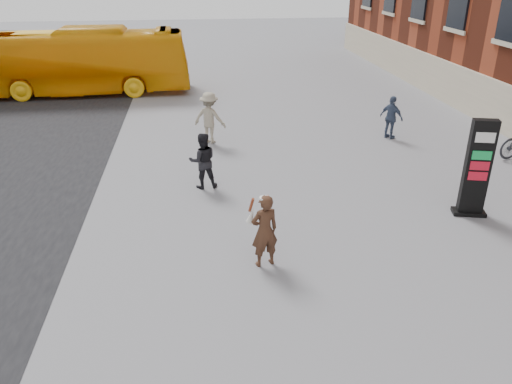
{
  "coord_description": "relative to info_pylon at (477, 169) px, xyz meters",
  "views": [
    {
      "loc": [
        -2.09,
        -9.67,
        5.92
      ],
      "look_at": [
        -0.84,
        0.32,
        1.26
      ],
      "focal_mm": 35.0,
      "sensor_mm": 36.0,
      "label": 1
    }
  ],
  "objects": [
    {
      "name": "woman",
      "position": [
        -5.56,
        -1.67,
        -0.42
      ],
      "size": [
        0.73,
        0.69,
        1.64
      ],
      "rotation": [
        0.0,
        0.0,
        3.42
      ],
      "color": "#412818",
      "rests_on": "ground"
    },
    {
      "name": "pedestrian_b",
      "position": [
        -6.37,
        6.46,
        -0.35
      ],
      "size": [
        1.35,
        1.12,
        1.82
      ],
      "primitive_type": "imported",
      "rotation": [
        0.0,
        0.0,
        2.69
      ],
      "color": "#A0957D",
      "rests_on": "ground"
    },
    {
      "name": "bus",
      "position": [
        -12.65,
        14.56,
        0.3
      ],
      "size": [
        11.23,
        2.78,
        3.12
      ],
      "primitive_type": "imported",
      "rotation": [
        0.0,
        0.0,
        1.58
      ],
      "color": "#F1A70C",
      "rests_on": "road"
    },
    {
      "name": "ground",
      "position": [
        -4.77,
        -1.01,
        -1.26
      ],
      "size": [
        100.0,
        100.0,
        0.0
      ],
      "primitive_type": "plane",
      "color": "#9E9EA3"
    },
    {
      "name": "pedestrian_c",
      "position": [
        0.19,
        6.11,
        -0.47
      ],
      "size": [
        0.85,
        0.96,
        1.56
      ],
      "primitive_type": "imported",
      "rotation": [
        0.0,
        0.0,
        2.21
      ],
      "color": "#404D68",
      "rests_on": "ground"
    },
    {
      "name": "pedestrian_a",
      "position": [
        -6.72,
        2.55,
        -0.45
      ],
      "size": [
        0.84,
        0.69,
        1.62
      ],
      "primitive_type": "imported",
      "rotation": [
        0.0,
        0.0,
        3.24
      ],
      "color": "black",
      "rests_on": "ground"
    },
    {
      "name": "info_pylon",
      "position": [
        0.0,
        0.0,
        0.0
      ],
      "size": [
        0.88,
        0.59,
        2.52
      ],
      "rotation": [
        0.0,
        0.0,
        -0.25
      ],
      "color": "black",
      "rests_on": "ground"
    }
  ]
}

